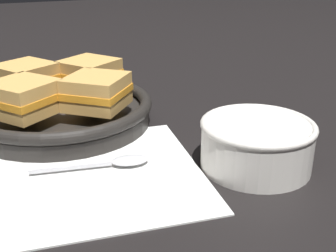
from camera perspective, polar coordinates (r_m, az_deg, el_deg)
ground_plane at (r=0.57m, az=-3.58°, el=-3.43°), size 4.00×4.00×0.00m
napkin at (r=0.51m, az=-12.26°, el=-6.65°), size 0.33×0.29×0.00m
soup_bowl at (r=0.53m, az=11.92°, el=-2.05°), size 0.14×0.14×0.06m
spoon at (r=0.53m, az=-7.33°, el=-4.85°), size 0.15×0.05×0.01m
skillet at (r=0.67m, az=-14.15°, el=1.87°), size 0.28×0.28×0.04m
sandwich_near_left at (r=0.70m, az=-10.59°, el=6.97°), size 0.11×0.11×0.05m
sandwich_near_right at (r=0.70m, az=-18.73°, el=6.15°), size 0.11×0.11×0.05m
sandwich_far_left at (r=0.61m, az=-19.01°, el=3.66°), size 0.11×0.11×0.05m
sandwich_far_right at (r=0.61m, az=-9.63°, el=4.62°), size 0.11×0.11×0.05m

